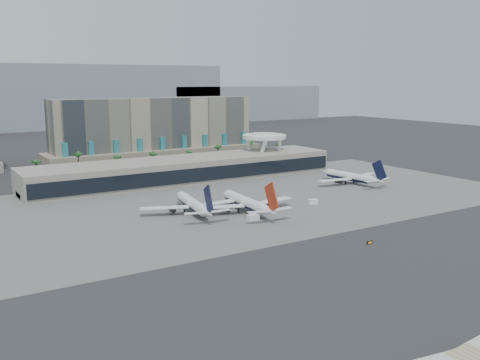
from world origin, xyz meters
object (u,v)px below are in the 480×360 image
airliner_left (193,204)px  airliner_right (351,177)px  service_vehicle_b (313,202)px  service_vehicle_a (253,217)px  airliner_centre (247,203)px  taxiway_sign (370,243)px

airliner_left → airliner_right: (98.41, 13.08, -0.15)m
airliner_right → service_vehicle_b: 53.21m
airliner_right → service_vehicle_a: bearing=-163.1°
airliner_left → airliner_centre: (19.47, -10.01, 0.14)m
airliner_left → airliner_right: bearing=16.5°
airliner_centre → service_vehicle_b: 32.60m
service_vehicle_a → airliner_right: bearing=22.1°
airliner_centre → service_vehicle_a: (-4.83, -11.89, -2.86)m
airliner_right → service_vehicle_b: airliner_right is taller
taxiway_sign → service_vehicle_b: bearing=73.2°
airliner_centre → taxiway_sign: (11.15, -57.67, -3.48)m
taxiway_sign → airliner_centre: bearing=105.1°
airliner_centre → service_vehicle_a: size_ratio=9.88×
airliner_right → taxiway_sign: airliner_right is taller
airliner_left → service_vehicle_b: (51.84, -12.51, -2.84)m
airliner_right → taxiway_sign: size_ratio=18.21×
service_vehicle_b → service_vehicle_a: bearing=-153.5°
airliner_right → taxiway_sign: bearing=-135.7°
airliner_centre → airliner_right: 82.25m
airliner_left → airliner_centre: size_ratio=0.96×
airliner_centre → airliner_left: bearing=157.0°
service_vehicle_b → taxiway_sign: 59.12m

